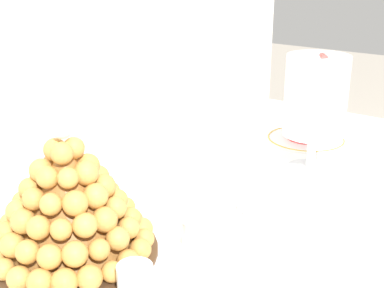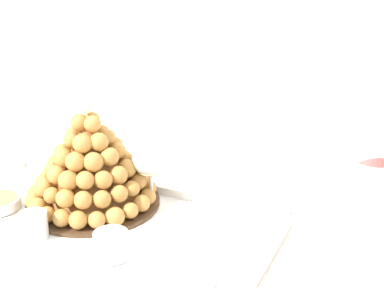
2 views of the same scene
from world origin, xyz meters
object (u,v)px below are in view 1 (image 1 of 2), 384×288
croquembouche (69,205)px  dessert_cup_centre (200,233)px  dessert_cup_mid_left (135,282)px  fruit_tart_plate (306,136)px  serving_tray (125,251)px  wine_glass (96,168)px  dessert_cup_mid_right (252,196)px  macaron_goblet (316,97)px

croquembouche → dessert_cup_centre: 0.22m
dessert_cup_mid_left → fruit_tart_plate: 0.77m
serving_tray → wine_glass: 0.16m
dessert_cup_centre → dessert_cup_mid_right: (0.17, -0.00, 0.00)m
dessert_cup_centre → serving_tray: bearing=133.4°
dessert_cup_centre → wine_glass: 0.22m
fruit_tart_plate → dessert_cup_mid_right: bearing=-169.1°
fruit_tart_plate → wine_glass: (-0.64, 0.12, 0.10)m
croquembouche → dessert_cup_mid_right: size_ratio=4.75×
wine_glass → dessert_cup_mid_left: bearing=-122.9°
dessert_cup_mid_right → dessert_cup_centre: bearing=178.3°
dessert_cup_mid_left → fruit_tart_plate: bearing=6.1°
serving_tray → dessert_cup_mid_right: 0.27m
dessert_cup_mid_right → wine_glass: wine_glass is taller
dessert_cup_centre → macaron_goblet: (0.43, -0.01, 0.14)m
fruit_tart_plate → wine_glass: bearing=169.0°
croquembouche → fruit_tart_plate: croquembouche is taller
fruit_tart_plate → dessert_cup_centre: bearing=-172.6°
croquembouche → macaron_goblet: size_ratio=0.99×
wine_glass → croquembouche: bearing=-155.1°
croquembouche → dessert_cup_mid_right: 0.35m
serving_tray → wine_glass: (0.05, 0.11, 0.10)m
wine_glass → serving_tray: bearing=-115.7°
serving_tray → dessert_cup_mid_left: size_ratio=13.06×
serving_tray → fruit_tart_plate: bearing=-1.1°
dessert_cup_mid_right → wine_glass: size_ratio=0.38×
wine_glass → dessert_cup_mid_right: bearing=-46.0°
croquembouche → macaron_goblet: 0.60m
dessert_cup_mid_left → fruit_tart_plate: dessert_cup_mid_left is taller
dessert_cup_mid_left → croquembouche: bearing=81.8°
croquembouche → dessert_cup_mid_left: 0.17m
croquembouche → wine_glass: size_ratio=1.82×
croquembouche → macaron_goblet: bearing=-15.8°
croquembouche → wine_glass: 0.12m
dessert_cup_centre → wine_glass: bearing=99.5°
dessert_cup_mid_left → dessert_cup_mid_right: size_ratio=0.89×
dessert_cup_mid_right → fruit_tart_plate: dessert_cup_mid_right is taller
serving_tray → macaron_goblet: bearing=-11.2°
croquembouche → dessert_cup_mid_right: croquembouche is taller
dessert_cup_mid_left → macaron_goblet: macaron_goblet is taller
dessert_cup_mid_right → dessert_cup_mid_left: bearing=179.8°
dessert_cup_mid_left → serving_tray: bearing=50.0°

